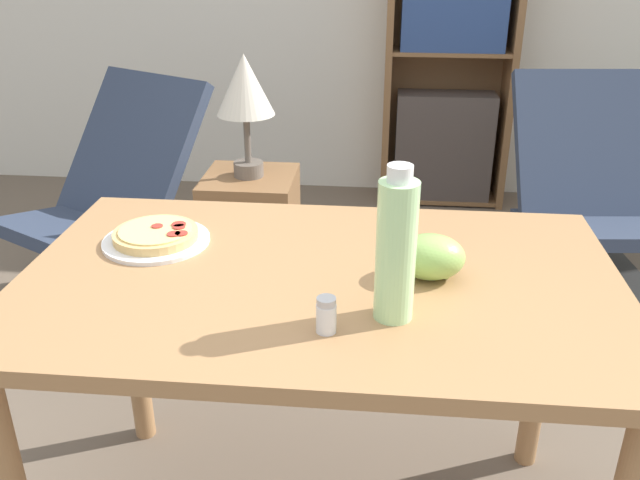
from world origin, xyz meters
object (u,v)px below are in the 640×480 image
(bookshelf, at_px, (449,65))
(side_table, at_px, (252,245))
(grape_bunch, at_px, (430,257))
(drink_bottle, at_px, (396,249))
(salt_shaker, at_px, (326,315))
(table_lamp, at_px, (245,91))
(pizza_on_plate, at_px, (156,237))
(lounge_chair_near, at_px, (110,236))
(lounge_chair_far, at_px, (587,232))

(bookshelf, relative_size, side_table, 2.87)
(grape_bunch, relative_size, side_table, 0.25)
(drink_bottle, bearing_deg, bookshelf, 83.40)
(salt_shaker, xyz_separation_m, bookshelf, (0.42, 2.62, -0.03))
(side_table, height_order, table_lamp, table_lamp)
(salt_shaker, bearing_deg, drink_bottle, 28.31)
(table_lamp, bearing_deg, drink_bottle, -67.16)
(grape_bunch, bearing_deg, pizza_on_plate, 170.11)
(grape_bunch, bearing_deg, salt_shaker, -130.52)
(salt_shaker, height_order, lounge_chair_near, lounge_chair_near)
(drink_bottle, bearing_deg, pizza_on_plate, 153.42)
(grape_bunch, xyz_separation_m, table_lamp, (-0.60, 1.08, 0.09))
(drink_bottle, xyz_separation_m, lounge_chair_far, (0.81, 1.50, -0.61))
(lounge_chair_near, height_order, bookshelf, bookshelf)
(bookshelf, bearing_deg, salt_shaker, -99.01)
(drink_bottle, distance_m, lounge_chair_far, 1.81)
(drink_bottle, relative_size, salt_shaker, 4.31)
(lounge_chair_far, height_order, side_table, lounge_chair_far)
(lounge_chair_far, bearing_deg, salt_shaker, -126.04)
(drink_bottle, xyz_separation_m, table_lamp, (-0.53, 1.25, -0.00))
(pizza_on_plate, relative_size, drink_bottle, 0.82)
(drink_bottle, distance_m, salt_shaker, 0.17)
(salt_shaker, bearing_deg, table_lamp, 107.18)
(side_table, bearing_deg, bookshelf, 57.86)
(salt_shaker, xyz_separation_m, lounge_chair_far, (0.93, 1.56, -0.50))
(drink_bottle, relative_size, bookshelf, 0.18)
(grape_bunch, height_order, side_table, grape_bunch)
(pizza_on_plate, xyz_separation_m, grape_bunch, (0.62, -0.11, 0.03))
(pizza_on_plate, relative_size, salt_shaker, 3.55)
(lounge_chair_near, distance_m, lounge_chair_far, 1.93)
(pizza_on_plate, relative_size, bookshelf, 0.15)
(bookshelf, bearing_deg, grape_bunch, -95.25)
(salt_shaker, relative_size, lounge_chair_far, 0.08)
(pizza_on_plate, bearing_deg, salt_shaker, -38.43)
(salt_shaker, xyz_separation_m, table_lamp, (-0.41, 1.31, 0.10))
(pizza_on_plate, distance_m, bookshelf, 2.43)
(pizza_on_plate, relative_size, grape_bunch, 1.70)
(drink_bottle, height_order, lounge_chair_near, drink_bottle)
(grape_bunch, height_order, drink_bottle, drink_bottle)
(grape_bunch, relative_size, lounge_chair_near, 0.15)
(pizza_on_plate, height_order, table_lamp, table_lamp)
(grape_bunch, relative_size, table_lamp, 0.32)
(salt_shaker, height_order, bookshelf, bookshelf)
(pizza_on_plate, distance_m, side_table, 1.09)
(lounge_chair_near, bearing_deg, bookshelf, 70.53)
(drink_bottle, distance_m, lounge_chair_near, 1.80)
(pizza_on_plate, height_order, side_table, pizza_on_plate)
(lounge_chair_far, height_order, table_lamp, table_lamp)
(lounge_chair_far, xyz_separation_m, side_table, (-1.33, -0.25, 0.00))
(drink_bottle, height_order, side_table, drink_bottle)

